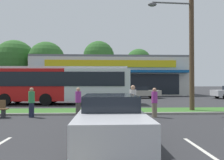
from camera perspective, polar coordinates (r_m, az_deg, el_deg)
grass_median at (r=13.28m, az=0.60°, el=-8.59°), size 56.00×2.20×0.12m
curb_lip at (r=12.07m, az=0.94°, el=-9.36°), size 56.00×0.24×0.12m
storefront_building at (r=35.89m, az=-0.67°, el=0.92°), size 23.44×14.75×5.96m
tree_far_left at (r=48.01m, az=-25.32°, el=5.05°), size 8.33×8.33×10.92m
tree_left at (r=43.43m, az=-17.70°, el=5.40°), size 7.17×7.17×10.18m
tree_mid_left at (r=45.89m, az=-3.71°, el=6.47°), size 6.89×6.89×11.20m
tree_mid at (r=46.69m, az=7.41°, el=5.13°), size 5.64×5.64×9.59m
utility_pole at (r=14.48m, az=20.71°, el=12.57°), size 3.03×2.40×9.70m
city_bus at (r=18.60m, az=-14.14°, el=-1.10°), size 12.21×2.93×3.25m
car_3 at (r=6.25m, az=-0.51°, el=-10.71°), size 1.91×4.45×1.47m
car_4 at (r=25.36m, az=7.74°, el=-3.38°), size 4.80×1.96×1.40m
pedestrian_near_bench at (r=11.53m, az=-9.38°, el=-6.03°), size 0.32×0.32×1.60m
pedestrian_by_pole at (r=10.76m, az=5.85°, el=-6.04°), size 0.35×0.35×1.73m
pedestrian_mid at (r=11.38m, az=11.73°, el=-6.11°), size 0.32×0.32×1.59m
pedestrian_far at (r=11.95m, az=-21.46°, el=-5.78°), size 0.32×0.32×1.60m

